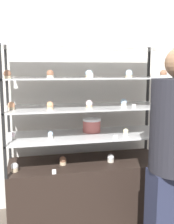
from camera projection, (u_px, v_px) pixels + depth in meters
name	position (u px, v px, depth m)	size (l,w,h in m)	color
ground_plane	(87.00, 219.00, 2.70)	(20.00, 20.00, 0.00)	brown
back_wall	(79.00, 90.00, 2.90)	(8.00, 0.05, 2.60)	silver
display_base	(87.00, 191.00, 2.65)	(1.53, 0.56, 0.62)	black
display_riser_lower	(87.00, 136.00, 2.56)	(1.53, 0.56, 0.28)	black
display_riser_middle	(87.00, 108.00, 2.52)	(1.53, 0.56, 0.28)	black
display_riser_upper	(87.00, 79.00, 2.47)	(1.53, 0.56, 0.28)	black
display_riser_top	(87.00, 49.00, 2.43)	(1.53, 0.56, 0.28)	black
layer_cake_centerpiece	(92.00, 125.00, 2.64)	(0.18, 0.18, 0.14)	#C66660
sheet_cake_frosted	(115.00, 44.00, 2.48)	(0.21, 0.16, 0.07)	beige
cupcake_0	(15.00, 167.00, 2.34)	(0.07, 0.07, 0.08)	#CCB28C
cupcake_1	(63.00, 161.00, 2.50)	(0.07, 0.07, 0.08)	#CCB28C
cupcake_2	(111.00, 158.00, 2.58)	(0.07, 0.07, 0.08)	beige
cupcake_3	(157.00, 156.00, 2.64)	(0.07, 0.07, 0.08)	white
price_tag_0	(54.00, 172.00, 2.28)	(0.04, 0.00, 0.04)	white
cupcake_4	(12.00, 136.00, 2.36)	(0.05, 0.05, 0.07)	white
cupcake_5	(50.00, 135.00, 2.40)	(0.05, 0.05, 0.07)	white
cupcake_6	(126.00, 132.00, 2.51)	(0.05, 0.05, 0.07)	white
cupcake_7	(159.00, 129.00, 2.63)	(0.05, 0.05, 0.07)	beige
price_tag_1	(115.00, 138.00, 2.35)	(0.04, 0.00, 0.04)	white
cupcake_8	(11.00, 106.00, 2.30)	(0.06, 0.06, 0.07)	#CCB28C
cupcake_9	(50.00, 106.00, 2.32)	(0.06, 0.06, 0.07)	#CCB28C
cupcake_10	(89.00, 104.00, 2.42)	(0.06, 0.06, 0.07)	#CCB28C
cupcake_11	(124.00, 103.00, 2.54)	(0.06, 0.06, 0.07)	beige
cupcake_12	(158.00, 102.00, 2.59)	(0.06, 0.06, 0.07)	#CCB28C
price_tag_2	(134.00, 107.00, 2.34)	(0.04, 0.00, 0.04)	white
cupcake_13	(7.00, 74.00, 2.19)	(0.06, 0.06, 0.07)	#CCB28C
cupcake_14	(50.00, 74.00, 2.31)	(0.06, 0.06, 0.07)	beige
cupcake_15	(89.00, 74.00, 2.39)	(0.06, 0.06, 0.07)	#CCB28C
cupcake_16	(129.00, 74.00, 2.40)	(0.06, 0.06, 0.07)	#CCB28C
cupcake_17	(163.00, 74.00, 2.48)	(0.06, 0.06, 0.07)	beige
price_tag_3	(91.00, 76.00, 2.21)	(0.04, 0.00, 0.04)	white
cupcake_18	(6.00, 40.00, 2.14)	(0.05, 0.05, 0.07)	#CCB28C
cupcake_19	(64.00, 42.00, 2.27)	(0.05, 0.05, 0.07)	#CCB28C
cupcake_20	(163.00, 44.00, 2.48)	(0.05, 0.05, 0.07)	beige
price_tag_4	(34.00, 41.00, 2.07)	(0.04, 0.00, 0.04)	white
donut_glazed	(34.00, 44.00, 2.34)	(0.12, 0.12, 0.04)	#EFB2BC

